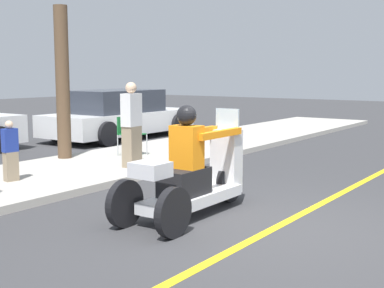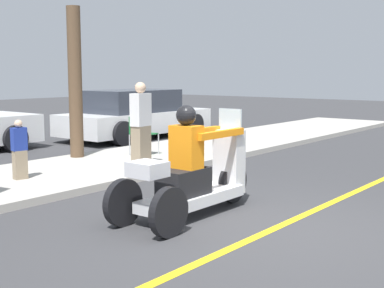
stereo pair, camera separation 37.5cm
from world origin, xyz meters
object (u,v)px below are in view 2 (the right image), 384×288
Objects in this scene: folding_chair_curbside at (140,131)px; parked_car_lot_right at (135,115)px; spectator_with_child at (141,126)px; tree_trunk at (75,83)px; spectator_end_of_line at (19,151)px; motorcycle_trike at (193,177)px.

parked_car_lot_right is at bearing 46.19° from folding_chair_curbside.
spectator_with_child reaches higher than parked_car_lot_right.
tree_trunk reaches higher than folding_chair_curbside.
parked_car_lot_right is at bearing 45.67° from spectator_with_child.
folding_chair_curbside is 3.94m from parked_car_lot_right.
spectator_with_child reaches higher than spectator_end_of_line.
spectator_end_of_line is 1.20× the size of folding_chair_curbside.
spectator_with_child reaches higher than motorcycle_trike.
motorcycle_trike reaches higher than parked_car_lot_right.
folding_chair_curbside is at bearing 44.33° from spectator_with_child.
tree_trunk is at bearing 143.53° from folding_chair_curbside.
spectator_end_of_line is at bearing 160.83° from spectator_with_child.
spectator_with_child is at bearing -19.17° from spectator_end_of_line.
spectator_with_child is 2.00m from tree_trunk.
tree_trunk is at bearing -151.73° from parked_car_lot_right.
spectator_with_child is at bearing -134.33° from parked_car_lot_right.
tree_trunk is (-3.80, -2.05, 1.00)m from parked_car_lot_right.
parked_car_lot_right reaches higher than spectator_end_of_line.
folding_chair_curbside is 0.18× the size of parked_car_lot_right.
tree_trunk is (2.11, 1.11, 1.07)m from spectator_end_of_line.
parked_car_lot_right reaches higher than folding_chair_curbside.
motorcycle_trike is at bearing -127.78° from folding_chair_curbside.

